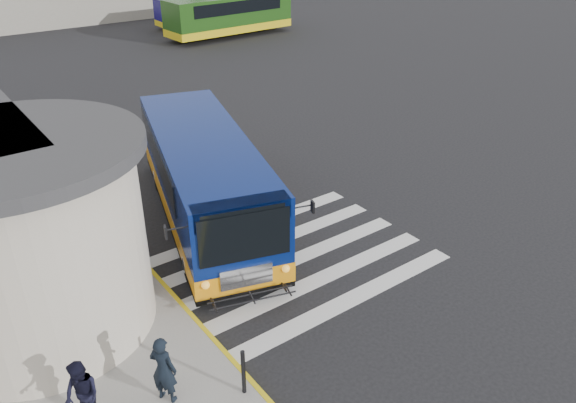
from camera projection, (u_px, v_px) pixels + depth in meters
ground at (287, 245)px, 17.40m from camera, size 140.00×140.00×0.00m
curb_strip at (112, 229)px, 18.07m from camera, size 0.12×34.00×0.16m
crosswalk at (290, 262)px, 16.57m from camera, size 8.00×5.35×0.01m
transit_bus at (205, 182)px, 18.12m from camera, size 5.88×10.70×2.94m
pedestrian_a at (163, 369)px, 11.45m from camera, size 0.65×0.71×1.62m
pedestrian_b at (82, 395)px, 10.88m from camera, size 0.82×0.92×1.57m
bollard at (243, 372)px, 11.72m from camera, size 0.09×0.09×1.14m
far_bus_a at (204, 9)px, 47.38m from camera, size 8.17×2.34×2.11m
far_bus_b at (229, 14)px, 43.51m from camera, size 10.27×3.32×2.62m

